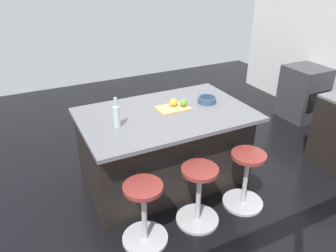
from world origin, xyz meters
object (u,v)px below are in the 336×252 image
(stool_near_camera, at_px, (144,215))
(apple_yellow, at_px, (173,102))
(cutting_board, at_px, (173,108))
(fruit_bowl, at_px, (207,99))
(stool_by_window, at_px, (245,181))
(water_bottle, at_px, (117,116))
(stool_middle, at_px, (198,197))
(oven_range, at_px, (303,93))
(kitchen_island, at_px, (164,147))
(apple_green, at_px, (184,103))

(stool_near_camera, relative_size, apple_yellow, 7.32)
(cutting_board, relative_size, fruit_bowl, 1.73)
(stool_by_window, relative_size, stool_near_camera, 1.00)
(water_bottle, bearing_deg, fruit_bowl, -173.43)
(stool_middle, distance_m, stool_near_camera, 0.58)
(stool_middle, xyz_separation_m, water_bottle, (0.58, -0.64, 0.74))
(stool_near_camera, distance_m, cutting_board, 1.22)
(cutting_board, relative_size, apple_yellow, 4.09)
(oven_range, xyz_separation_m, kitchen_island, (2.86, 0.59, 0.03))
(stool_by_window, xyz_separation_m, apple_green, (0.35, -0.76, 0.68))
(stool_by_window, bearing_deg, oven_range, -149.06)
(water_bottle, bearing_deg, kitchen_island, -166.89)
(cutting_board, height_order, fruit_bowl, fruit_bowl)
(oven_range, height_order, stool_middle, oven_range)
(kitchen_island, distance_m, cutting_board, 0.48)
(stool_middle, bearing_deg, apple_green, -107.13)
(apple_yellow, bearing_deg, kitchen_island, 17.61)
(fruit_bowl, bearing_deg, cutting_board, -1.55)
(kitchen_island, xyz_separation_m, stool_middle, (-0.00, 0.78, -0.16))
(kitchen_island, xyz_separation_m, fruit_bowl, (-0.55, 0.01, 0.50))
(stool_by_window, distance_m, apple_green, 1.08)
(stool_near_camera, xyz_separation_m, apple_yellow, (-0.72, -0.82, 0.68))
(oven_range, xyz_separation_m, cutting_board, (2.74, 0.58, 0.50))
(stool_by_window, height_order, apple_green, apple_green)
(stool_middle, bearing_deg, water_bottle, -47.89)
(water_bottle, bearing_deg, stool_near_camera, 89.73)
(kitchen_island, xyz_separation_m, cutting_board, (-0.11, -0.01, 0.47))
(oven_range, height_order, stool_by_window, oven_range)
(cutting_board, distance_m, fruit_bowl, 0.44)
(stool_by_window, height_order, cutting_board, cutting_board)
(stool_middle, height_order, water_bottle, water_bottle)
(oven_range, distance_m, water_bottle, 3.57)
(cutting_board, distance_m, water_bottle, 0.72)
(fruit_bowl, bearing_deg, stool_by_window, 92.49)
(stool_by_window, bearing_deg, fruit_bowl, -87.51)
(stool_by_window, distance_m, stool_middle, 0.58)
(kitchen_island, bearing_deg, stool_near_camera, 53.11)
(oven_range, relative_size, cutting_board, 2.43)
(stool_by_window, xyz_separation_m, stool_near_camera, (1.17, 0.00, 0.00))
(stool_near_camera, bearing_deg, kitchen_island, -126.89)
(kitchen_island, bearing_deg, stool_by_window, 126.89)
(water_bottle, relative_size, fruit_bowl, 1.51)
(apple_yellow, bearing_deg, apple_green, 149.47)
(water_bottle, xyz_separation_m, fruit_bowl, (-1.13, -0.13, -0.08))
(kitchen_island, distance_m, fruit_bowl, 0.74)
(stool_by_window, xyz_separation_m, cutting_board, (0.47, -0.78, 0.63))
(kitchen_island, relative_size, cutting_board, 5.15)
(oven_range, height_order, apple_yellow, apple_yellow)
(stool_near_camera, bearing_deg, cutting_board, -131.69)
(water_bottle, bearing_deg, oven_range, -168.13)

